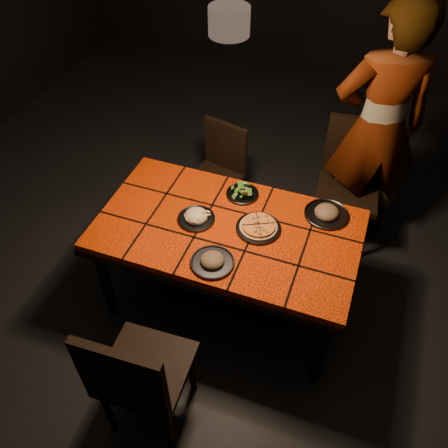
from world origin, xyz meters
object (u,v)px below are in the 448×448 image
(plate_pizza, at_px, (258,227))
(plate_pasta, at_px, (196,217))
(chair_far_right, at_px, (350,175))
(dining_table, at_px, (228,236))
(chair_far_left, at_px, (219,167))
(diner, at_px, (378,129))
(chair_near, at_px, (137,376))

(plate_pizza, distance_m, plate_pasta, 0.39)
(chair_far_right, bearing_deg, dining_table, -127.10)
(dining_table, height_order, chair_far_left, chair_far_left)
(diner, distance_m, plate_pizza, 1.18)
(chair_near, relative_size, plate_pizza, 3.22)
(plate_pizza, height_order, plate_pasta, plate_pasta)
(diner, bearing_deg, dining_table, 33.88)
(chair_far_left, relative_size, plate_pizza, 2.69)
(chair_far_right, xyz_separation_m, plate_pasta, (-0.82, -1.00, 0.20))
(dining_table, distance_m, plate_pasta, 0.23)
(chair_far_left, xyz_separation_m, diner, (1.10, 0.23, 0.47))
(chair_far_left, xyz_separation_m, plate_pizza, (0.56, -0.81, 0.29))
(chair_far_right, bearing_deg, plate_pizza, -119.97)
(plate_pizza, bearing_deg, diner, 62.50)
(plate_pizza, bearing_deg, chair_near, -106.79)
(dining_table, bearing_deg, plate_pasta, -178.31)
(chair_far_left, distance_m, plate_pizza, 1.02)
(dining_table, xyz_separation_m, plate_pizza, (0.18, 0.05, 0.10))
(dining_table, bearing_deg, chair_near, -97.57)
(dining_table, height_order, plate_pasta, plate_pasta)
(plate_pasta, bearing_deg, chair_far_right, 50.77)
(chair_near, height_order, chair_far_right, chair_near)
(chair_near, bearing_deg, plate_pasta, -88.57)
(chair_near, xyz_separation_m, plate_pizza, (0.31, 1.04, 0.20))
(chair_far_left, height_order, plate_pizza, chair_far_left)
(chair_far_left, relative_size, chair_far_right, 0.84)
(chair_far_left, xyz_separation_m, chair_far_right, (0.99, 0.14, 0.09))
(chair_near, distance_m, chair_far_right, 2.12)
(chair_near, xyz_separation_m, diner, (0.85, 2.07, 0.37))
(plate_pasta, bearing_deg, chair_far_left, 101.43)
(dining_table, bearing_deg, plate_pizza, 14.75)
(chair_far_left, distance_m, chair_far_right, 1.01)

